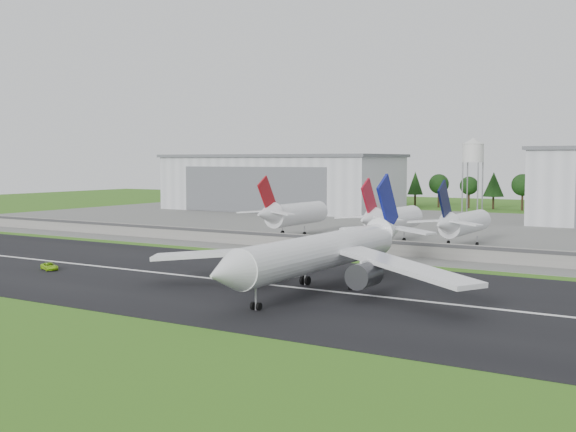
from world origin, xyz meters
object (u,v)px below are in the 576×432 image
Objects in this scene: parked_jet_red_a at (291,214)px; parked_jet_red_b at (389,219)px; parked_jet_navy at (461,223)px; main_airliner at (319,261)px; ground_vehicle at (50,266)px.

parked_jet_red_b is at bearing -0.04° from parked_jet_red_a.
parked_jet_red_b is at bearing 179.89° from parked_jet_navy.
main_airliner is 1.89× the size of parked_jet_navy.
ground_vehicle is 0.15× the size of parked_jet_navy.
parked_jet_navy is (1.03, 66.96, 1.08)m from main_airliner.
ground_vehicle is 0.15× the size of parked_jet_red_a.
main_airliner is 54.57m from ground_vehicle.
main_airliner reaches higher than parked_jet_navy.
parked_jet_navy is at bearing -91.08° from main_airliner.
main_airliner is 81.42m from parked_jet_red_a.
parked_jet_red_a reaches higher than parked_jet_navy.
main_airliner is at bearing -58.98° from ground_vehicle.
main_airliner is 69.23m from parked_jet_red_b.
ground_vehicle is at bearing -116.00° from parked_jet_red_b.
parked_jet_navy is (54.89, 74.72, 5.20)m from ground_vehicle.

